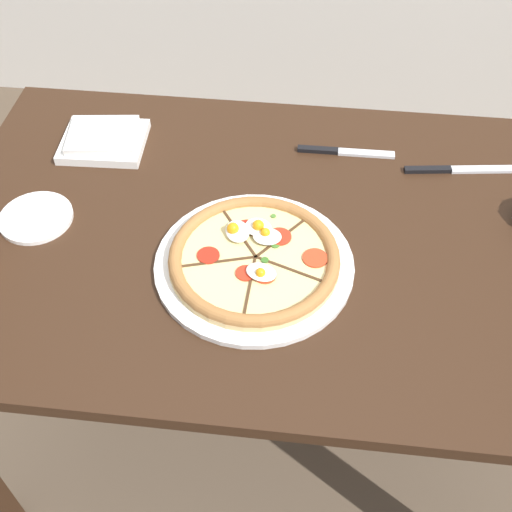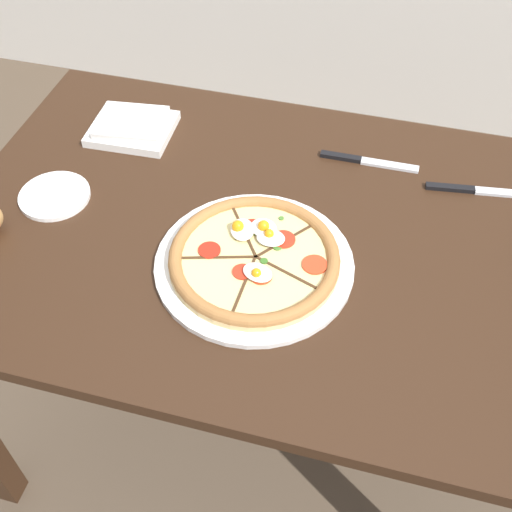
{
  "view_description": "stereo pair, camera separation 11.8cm",
  "coord_description": "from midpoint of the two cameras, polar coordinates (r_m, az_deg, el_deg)",
  "views": [
    {
      "loc": [
        0.09,
        -0.89,
        1.68
      ],
      "look_at": [
        0.0,
        -0.1,
        0.8
      ],
      "focal_mm": 45.0,
      "sensor_mm": 36.0,
      "label": 1
    },
    {
      "loc": [
        0.21,
        -0.87,
        1.68
      ],
      "look_at": [
        0.0,
        -0.1,
        0.8
      ],
      "focal_mm": 45.0,
      "sensor_mm": 36.0,
      "label": 2
    }
  ],
  "objects": [
    {
      "name": "napkin_folded",
      "position": [
        1.52,
        -15.64,
        9.85
      ],
      "size": [
        0.19,
        0.16,
        0.04
      ],
      "rotation": [
        0.0,
        0.0,
        0.04
      ],
      "color": "silver",
      "rests_on": "dining_table"
    },
    {
      "name": "dining_table",
      "position": [
        1.35,
        -2.17,
        -0.92
      ],
      "size": [
        1.28,
        0.86,
        0.77
      ],
      "color": "#331E11",
      "rests_on": "ground_plane"
    },
    {
      "name": "ground_plane",
      "position": [
        1.9,
        -1.59,
        -14.11
      ],
      "size": [
        12.0,
        12.0,
        0.0
      ],
      "primitive_type": "plane",
      "color": "brown"
    },
    {
      "name": "knife_spare",
      "position": [
        1.45,
        5.55,
        9.1
      ],
      "size": [
        0.22,
        0.02,
        0.01
      ],
      "rotation": [
        0.0,
        0.0,
        0.01
      ],
      "color": "silver",
      "rests_on": "dining_table"
    },
    {
      "name": "knife_main",
      "position": [
        1.45,
        15.33,
        7.31
      ],
      "size": [
        0.24,
        0.05,
        0.01
      ],
      "rotation": [
        0.0,
        0.0,
        0.13
      ],
      "color": "silver",
      "rests_on": "dining_table"
    },
    {
      "name": "pizza",
      "position": [
        1.19,
        -2.84,
        -0.47
      ],
      "size": [
        0.38,
        0.38,
        0.05
      ],
      "color": "white",
      "rests_on": "dining_table"
    },
    {
      "name": "side_saucer",
      "position": [
        1.38,
        -21.33,
        3.07
      ],
      "size": [
        0.15,
        0.15,
        0.01
      ],
      "color": "white",
      "rests_on": "dining_table"
    }
  ]
}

